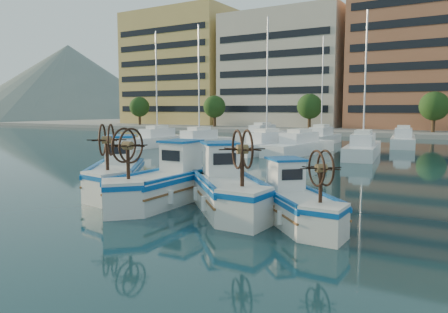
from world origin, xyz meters
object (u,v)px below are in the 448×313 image
fishing_boat_c (227,187)px  fishing_boat_d (296,201)px  fishing_boat_b (165,181)px  fishing_boat_a (117,172)px

fishing_boat_c → fishing_boat_d: bearing=-51.8°
fishing_boat_b → fishing_boat_c: 2.88m
fishing_boat_a → fishing_boat_c: size_ratio=1.06×
fishing_boat_c → fishing_boat_b: bearing=140.0°
fishing_boat_b → fishing_boat_d: 5.83m
fishing_boat_a → fishing_boat_b: (3.45, -0.73, -0.02)m
fishing_boat_c → fishing_boat_d: (2.95, -0.40, -0.14)m
fishing_boat_a → fishing_boat_b: fishing_boat_a is taller
fishing_boat_a → fishing_boat_d: size_ratio=1.28×
fishing_boat_d → fishing_boat_c: bearing=127.5°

